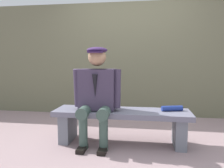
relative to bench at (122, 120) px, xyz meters
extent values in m
plane|color=gray|center=(0.00, 0.00, -0.32)|extent=(30.00, 30.00, 0.00)
cube|color=slate|center=(0.00, 0.00, 0.10)|extent=(1.80, 0.48, 0.07)
cube|color=slate|center=(-0.75, 0.00, -0.13)|extent=(0.14, 0.40, 0.39)
cube|color=slate|center=(0.75, 0.00, -0.13)|extent=(0.14, 0.40, 0.39)
cube|color=#3E344B|center=(0.33, 0.00, 0.41)|extent=(0.47, 0.30, 0.54)
cylinder|color=#1E2338|center=(0.33, 0.00, 0.65)|extent=(0.26, 0.26, 0.06)
cone|color=black|center=(0.33, 0.15, 0.47)|extent=(0.07, 0.07, 0.30)
sphere|color=tan|center=(0.33, 0.02, 0.84)|extent=(0.24, 0.24, 0.24)
ellipsoid|color=#35204C|center=(0.33, 0.02, 0.93)|extent=(0.27, 0.27, 0.08)
cube|color=#35204C|center=(0.33, 0.13, 0.90)|extent=(0.19, 0.11, 0.02)
cylinder|color=#3D544B|center=(0.20, 0.14, 0.14)|extent=(0.15, 0.44, 0.15)
cylinder|color=#3D544B|center=(0.20, 0.27, -0.09)|extent=(0.11, 0.11, 0.46)
cube|color=black|center=(0.20, 0.33, -0.30)|extent=(0.10, 0.24, 0.05)
cylinder|color=#3E344B|center=(0.06, 0.04, 0.43)|extent=(0.11, 0.14, 0.51)
cylinder|color=#3D544B|center=(0.46, 0.14, 0.14)|extent=(0.15, 0.44, 0.15)
cylinder|color=#3D544B|center=(0.46, 0.27, -0.09)|extent=(0.11, 0.11, 0.46)
cube|color=black|center=(0.46, 0.33, -0.30)|extent=(0.10, 0.24, 0.05)
cylinder|color=#3E344B|center=(0.59, 0.04, 0.43)|extent=(0.10, 0.15, 0.51)
cylinder|color=navy|center=(-0.66, -0.06, 0.17)|extent=(0.29, 0.14, 0.07)
cube|color=#65664C|center=(0.00, -1.65, 0.80)|extent=(12.00, 0.24, 2.25)
camera|label=1|loc=(-0.30, 2.85, 0.80)|focal=35.14mm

